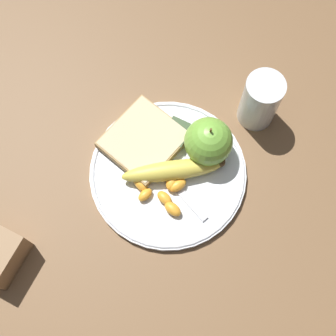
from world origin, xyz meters
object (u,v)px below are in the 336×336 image
at_px(apple, 208,142).
at_px(fork, 166,175).
at_px(plate, 168,173).
at_px(bread_slice, 144,140).
at_px(banana, 175,168).
at_px(jam_packet, 177,134).
at_px(juice_glass, 260,102).

xyz_separation_m(apple, fork, (0.07, -0.04, -0.04)).
distance_m(plate, bread_slice, 0.07).
relative_size(banana, bread_slice, 1.09).
bearing_deg(bread_slice, fork, 58.88).
relative_size(plate, jam_packet, 5.69).
height_order(juice_glass, bread_slice, juice_glass).
xyz_separation_m(apple, jam_packet, (-0.00, -0.06, -0.03)).
relative_size(banana, fork, 0.97).
relative_size(plate, fork, 1.62).
xyz_separation_m(apple, banana, (0.06, -0.03, -0.02)).
xyz_separation_m(apple, bread_slice, (0.04, -0.11, -0.03)).
height_order(bread_slice, jam_packet, same).
bearing_deg(plate, bread_slice, -115.34).
height_order(apple, fork, apple).
relative_size(plate, banana, 1.68).
relative_size(juice_glass, fork, 0.65).
xyz_separation_m(plate, juice_glass, (-0.18, 0.09, 0.04)).
bearing_deg(fork, juice_glass, -93.63).
height_order(juice_glass, banana, juice_glass).
relative_size(plate, apple, 2.97).
bearing_deg(juice_glass, jam_packet, -44.79).
distance_m(plate, juice_glass, 0.20).
height_order(plate, apple, apple).
relative_size(juice_glass, jam_packet, 2.28).
bearing_deg(banana, bread_slice, -107.73).
distance_m(apple, bread_slice, 0.12).
distance_m(banana, bread_slice, 0.08).
relative_size(plate, bread_slice, 1.83).
xyz_separation_m(plate, fork, (0.01, -0.00, 0.01)).
relative_size(juice_glass, bread_slice, 0.73).
bearing_deg(fork, plate, -72.90).
height_order(juice_glass, fork, juice_glass).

